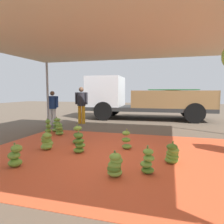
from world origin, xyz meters
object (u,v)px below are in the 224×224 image
banana_bunch_3 (48,127)px  worker_0 (81,102)px  worker_1 (53,105)px  banana_bunch_0 (172,154)px  banana_bunch_4 (115,165)px  banana_bunch_5 (148,162)px  banana_bunch_10 (47,141)px  banana_bunch_7 (57,125)px  banana_bunch_1 (15,156)px  banana_bunch_11 (59,129)px  banana_bunch_2 (126,141)px  cargo_truck_main (142,98)px  banana_bunch_9 (78,136)px  banana_bunch_8 (79,144)px

banana_bunch_3 → worker_0: (0.20, 2.58, 0.78)m
banana_bunch_3 → worker_1: worker_1 is taller
banana_bunch_0 → banana_bunch_4: same height
banana_bunch_0 → banana_bunch_5: (-0.45, -0.73, 0.02)m
banana_bunch_10 → banana_bunch_7: bearing=114.8°
banana_bunch_3 → banana_bunch_5: size_ratio=1.04×
banana_bunch_1 → banana_bunch_11: bearing=103.2°
banana_bunch_2 → banana_bunch_5: 1.73m
banana_bunch_5 → worker_0: size_ratio=0.31×
banana_bunch_7 → banana_bunch_11: size_ratio=1.18×
banana_bunch_1 → cargo_truck_main: (1.50, 8.29, 0.96)m
banana_bunch_2 → worker_0: size_ratio=0.31×
banana_bunch_1 → banana_bunch_2: 2.74m
banana_bunch_4 → banana_bunch_5: banana_bunch_5 is taller
banana_bunch_7 → banana_bunch_1: bearing=-72.3°
banana_bunch_4 → banana_bunch_11: size_ratio=0.98×
banana_bunch_0 → banana_bunch_1: 3.32m
banana_bunch_2 → worker_1: 5.09m
banana_bunch_4 → worker_1: bearing=131.3°
banana_bunch_4 → cargo_truck_main: (-0.62, 8.21, 0.96)m
banana_bunch_1 → banana_bunch_3: (-1.26, 3.17, 0.03)m
banana_bunch_0 → cargo_truck_main: 7.44m
banana_bunch_7 → worker_0: size_ratio=0.33×
banana_bunch_5 → banana_bunch_9: 2.78m
banana_bunch_9 → banana_bunch_1: bearing=-102.8°
banana_bunch_11 → worker_0: 2.90m
banana_bunch_10 → worker_0: size_ratio=0.28×
banana_bunch_8 → banana_bunch_3: bearing=137.9°
banana_bunch_11 → cargo_truck_main: (2.20, 5.30, 0.96)m
banana_bunch_0 → banana_bunch_10: 3.23m
banana_bunch_0 → banana_bunch_3: size_ratio=0.86×
banana_bunch_4 → banana_bunch_8: banana_bunch_8 is taller
banana_bunch_1 → banana_bunch_3: bearing=111.7°
banana_bunch_4 → worker_0: (-3.19, 5.67, 0.82)m
banana_bunch_1 → banana_bunch_0: bearing=19.2°
banana_bunch_3 → banana_bunch_10: banana_bunch_3 is taller
banana_bunch_1 → banana_bunch_10: (-0.09, 1.29, 0.01)m
cargo_truck_main → worker_1: (-3.63, -3.39, -0.26)m
banana_bunch_3 → cargo_truck_main: cargo_truck_main is taller
banana_bunch_3 → banana_bunch_4: size_ratio=1.17×
worker_0 → banana_bunch_0: bearing=-47.9°
banana_bunch_3 → banana_bunch_8: size_ratio=1.01×
worker_1 → banana_bunch_8: bearing=-50.7°
banana_bunch_8 → banana_bunch_11: bearing=132.0°
banana_bunch_1 → worker_0: bearing=100.5°
worker_0 → cargo_truck_main: bearing=44.7°
banana_bunch_3 → banana_bunch_0: bearing=-25.3°
banana_bunch_0 → banana_bunch_9: bearing=160.5°
banana_bunch_0 → banana_bunch_11: banana_bunch_11 is taller
banana_bunch_7 → worker_0: 2.32m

